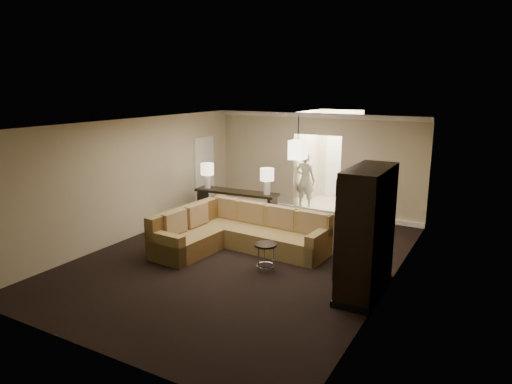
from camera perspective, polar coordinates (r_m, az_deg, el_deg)
The scene contains 19 objects.
ground at distance 9.73m, azimuth -1.56°, elevation -8.12°, with size 8.00×8.00×0.00m, color black.
wall_back at distance 12.84m, azimuth 7.57°, elevation 3.52°, with size 6.00×0.04×2.80m, color beige.
wall_front at distance 6.36m, azimuth -20.54°, elevation -7.34°, with size 6.00×0.04×2.80m, color beige.
wall_left at distance 11.12m, azimuth -15.02°, elevation 1.67°, with size 0.04×8.00×2.80m, color beige.
wall_right at distance 8.24m, azimuth 16.64°, elevation -2.42°, with size 0.04×8.00×2.80m, color beige.
ceiling at distance 9.09m, azimuth -1.67°, elevation 8.54°, with size 6.00×8.00×0.02m, color white.
crown_molding at distance 12.64m, azimuth 7.67°, elevation 9.44°, with size 6.00×0.10×0.12m, color white.
baseboard at distance 13.09m, azimuth 7.32°, elevation -2.30°, with size 6.00×0.10×0.12m, color white.
side_door at distance 13.27m, azimuth -6.44°, elevation 2.33°, with size 0.05×0.90×2.10m, color white.
foyer at distance 14.10m, azimuth 9.59°, elevation 3.91°, with size 1.44×2.02×2.80m.
sectional_sofa at distance 10.07m, azimuth -2.42°, elevation -5.12°, with size 3.27×2.55×0.93m.
coffee_table at distance 10.66m, azimuth -0.98°, elevation -5.08°, with size 1.19×1.19×0.39m.
console_table at distance 11.89m, azimuth -2.45°, elevation -1.52°, with size 2.27×0.66×0.87m.
armoire at distance 7.97m, azimuth 13.57°, elevation -5.23°, with size 0.66×1.55×2.23m.
drink_table at distance 8.94m, azimuth 1.20°, elevation -7.43°, with size 0.44×0.44×0.54m.
table_lamp_left at distance 12.14m, azimuth -6.11°, elevation 2.55°, with size 0.35×0.35×0.66m.
table_lamp_right at distance 11.34m, azimuth 1.39°, elevation 1.87°, with size 0.35×0.35×0.66m.
pendant_light at distance 11.57m, azimuth 5.25°, elevation 5.29°, with size 0.38×0.38×1.09m.
person at distance 13.37m, azimuth 6.20°, elevation 1.90°, with size 0.67×0.45×1.86m, color beige.
Camera 1 is at (4.65, -7.78, 3.55)m, focal length 32.00 mm.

